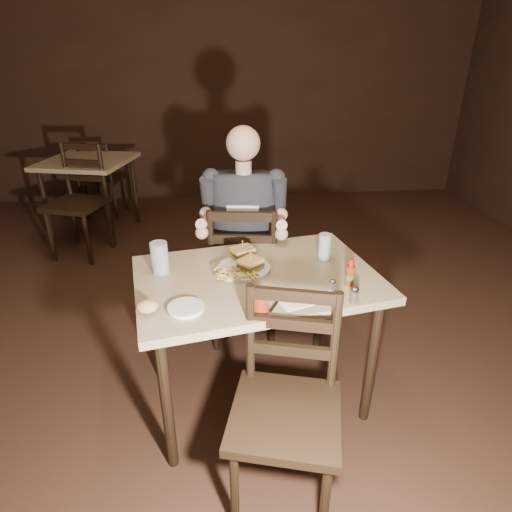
{
  "coord_description": "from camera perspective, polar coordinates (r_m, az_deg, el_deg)",
  "views": [
    {
      "loc": [
        -0.16,
        -1.96,
        1.76
      ],
      "look_at": [
        0.02,
        -0.1,
        0.85
      ],
      "focal_mm": 30.0,
      "sensor_mm": 36.0,
      "label": 1
    }
  ],
  "objects": [
    {
      "name": "diner",
      "position": [
        2.5,
        -1.68,
        6.79
      ],
      "size": [
        0.56,
        0.47,
        0.89
      ],
      "primitive_type": null,
      "rotation": [
        0.0,
        0.0,
        -0.13
      ],
      "color": "#27282C",
      "rests_on": "chair_far"
    },
    {
      "name": "sandwich_right",
      "position": [
        2.06,
        -0.76,
        -0.72
      ],
      "size": [
        0.14,
        0.14,
        0.1
      ],
      "primitive_type": null,
      "rotation": [
        0.0,
        0.0,
        0.76
      ],
      "color": "tan",
      "rests_on": "dinner_plate"
    },
    {
      "name": "napkin",
      "position": [
        1.88,
        5.2,
        -5.92
      ],
      "size": [
        0.18,
        0.17,
        0.0
      ],
      "primitive_type": "cube",
      "rotation": [
        0.0,
        0.0,
        0.33
      ],
      "color": "white",
      "rests_on": "main_table"
    },
    {
      "name": "room_shell",
      "position": [
        2.0,
        -0.94,
        15.6
      ],
      "size": [
        7.0,
        7.0,
        7.0
      ],
      "color": "black",
      "rests_on": "ground"
    },
    {
      "name": "knife",
      "position": [
        1.86,
        -0.01,
        -6.01
      ],
      "size": [
        0.04,
        0.23,
        0.01
      ],
      "primitive_type": "cube",
      "rotation": [
        0.0,
        0.0,
        0.09
      ],
      "color": "silver",
      "rests_on": "napkin"
    },
    {
      "name": "fork",
      "position": [
        1.85,
        2.89,
        -6.14
      ],
      "size": [
        0.09,
        0.15,
        0.01
      ],
      "primitive_type": "cube",
      "rotation": [
        0.0,
        0.0,
        -0.5
      ],
      "color": "silver",
      "rests_on": "napkin"
    },
    {
      "name": "bg_chair_far",
      "position": [
        5.24,
        -19.59,
        9.73
      ],
      "size": [
        0.46,
        0.49,
        0.85
      ],
      "primitive_type": null,
      "rotation": [
        0.0,
        0.0,
        2.96
      ],
      "color": "black",
      "rests_on": "ground"
    },
    {
      "name": "pepper_shaker",
      "position": [
        1.89,
        12.97,
        -5.16
      ],
      "size": [
        0.04,
        0.04,
        0.07
      ],
      "primitive_type": null,
      "rotation": [
        0.0,
        0.0,
        0.19
      ],
      "color": "#38332D",
      "rests_on": "main_table"
    },
    {
      "name": "side_plate",
      "position": [
        1.83,
        -9.34,
        -6.93
      ],
      "size": [
        0.17,
        0.17,
        0.01
      ],
      "primitive_type": "cylinder",
      "rotation": [
        0.0,
        0.0,
        0.19
      ],
      "color": "white",
      "rests_on": "main_table"
    },
    {
      "name": "ketchup_dollop",
      "position": [
        2.1,
        -0.31,
        -1.53
      ],
      "size": [
        0.05,
        0.05,
        0.01
      ],
      "primitive_type": "ellipsoid",
      "rotation": [
        0.0,
        0.0,
        0.19
      ],
      "color": "maroon",
      "rests_on": "dinner_plate"
    },
    {
      "name": "dinner_plate",
      "position": [
        2.11,
        -1.66,
        -1.76
      ],
      "size": [
        0.3,
        0.3,
        0.01
      ],
      "primitive_type": "cylinder",
      "rotation": [
        0.0,
        0.0,
        0.19
      ],
      "color": "white",
      "rests_on": "main_table"
    },
    {
      "name": "glass_right",
      "position": [
        2.22,
        9.1,
        1.16
      ],
      "size": [
        0.07,
        0.07,
        0.14
      ],
      "primitive_type": "cylinder",
      "rotation": [
        0.0,
        0.0,
        0.19
      ],
      "color": "silver",
      "rests_on": "main_table"
    },
    {
      "name": "syrup_dispenser",
      "position": [
        1.77,
        0.61,
        -6.04
      ],
      "size": [
        0.09,
        0.09,
        0.1
      ],
      "primitive_type": null,
      "rotation": [
        0.0,
        0.0,
        0.19
      ],
      "color": "maroon",
      "rests_on": "main_table"
    },
    {
      "name": "chair_far",
      "position": [
        2.73,
        -1.49,
        -2.04
      ],
      "size": [
        0.5,
        0.54,
        0.96
      ],
      "primitive_type": null,
      "rotation": [
        0.0,
        0.0,
        3.01
      ],
      "color": "black",
      "rests_on": "ground"
    },
    {
      "name": "hot_sauce",
      "position": [
        2.0,
        12.45,
        -2.12
      ],
      "size": [
        0.05,
        0.05,
        0.13
      ],
      "primitive_type": null,
      "rotation": [
        0.0,
        0.0,
        0.19
      ],
      "color": "maroon",
      "rests_on": "main_table"
    },
    {
      "name": "salt_shaker",
      "position": [
        1.94,
        10.12,
        -4.06
      ],
      "size": [
        0.04,
        0.04,
        0.06
      ],
      "primitive_type": null,
      "rotation": [
        0.0,
        0.0,
        0.19
      ],
      "color": "white",
      "rests_on": "main_table"
    },
    {
      "name": "main_table",
      "position": [
        2.11,
        0.13,
        -4.64
      ],
      "size": [
        1.27,
        0.97,
        0.77
      ],
      "rotation": [
        0.0,
        0.0,
        0.19
      ],
      "color": "tan",
      "rests_on": "ground"
    },
    {
      "name": "chair_near",
      "position": [
        1.79,
        3.94,
        -20.43
      ],
      "size": [
        0.53,
        0.56,
        0.93
      ],
      "primitive_type": null,
      "rotation": [
        0.0,
        0.0,
        -0.26
      ],
      "color": "black",
      "rests_on": "ground"
    },
    {
      "name": "bg_chair_near",
      "position": [
        4.21,
        -22.91,
        6.45
      ],
      "size": [
        0.59,
        0.62,
        1.0
      ],
      "primitive_type": null,
      "rotation": [
        0.0,
        0.0,
        -0.31
      ],
      "color": "black",
      "rests_on": "ground"
    },
    {
      "name": "bread_roll",
      "position": [
        1.82,
        -14.34,
        -6.53
      ],
      "size": [
        0.1,
        0.09,
        0.05
      ],
      "primitive_type": "ellipsoid",
      "rotation": [
        0.0,
        0.0,
        0.19
      ],
      "color": "tan",
      "rests_on": "side_plate"
    },
    {
      "name": "glass_left",
      "position": [
        2.12,
        -12.72,
        -0.21
      ],
      "size": [
        0.1,
        0.1,
        0.16
      ],
      "primitive_type": "cylinder",
      "rotation": [
        0.0,
        0.0,
        0.19
      ],
      "color": "silver",
      "rests_on": "main_table"
    },
    {
      "name": "bg_table",
      "position": [
        4.66,
        -21.5,
        10.83
      ],
      "size": [
        0.96,
        0.96,
        0.77
      ],
      "rotation": [
        0.0,
        0.0,
        -0.24
      ],
      "color": "tan",
      "rests_on": "ground"
    },
    {
      "name": "sandwich_left",
      "position": [
        2.18,
        -1.81,
        0.79
      ],
      "size": [
        0.13,
        0.12,
        0.09
      ],
      "primitive_type": null,
      "rotation": [
        0.0,
        0.0,
        0.42
      ],
      "color": "tan",
      "rests_on": "dinner_plate"
    },
    {
      "name": "fries_pile",
      "position": [
        2.03,
        -2.52,
        -2.13
      ],
      "size": [
        0.28,
        0.22,
        0.04
      ],
      "primitive_type": null,
      "rotation": [
        0.0,
        0.0,
        0.19
      ],
      "color": "gold",
      "rests_on": "dinner_plate"
    }
  ]
}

